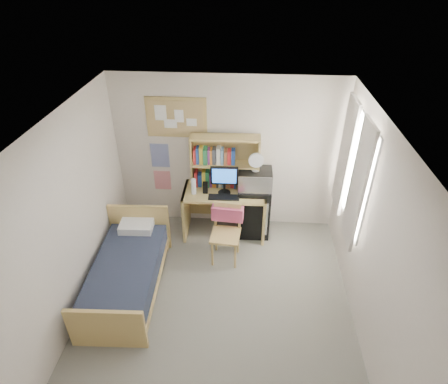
# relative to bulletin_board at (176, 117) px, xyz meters

# --- Properties ---
(floor) EXTENTS (3.60, 4.20, 0.02)m
(floor) POSITION_rel_bulletin_board_xyz_m (0.78, -2.08, -1.93)
(floor) COLOR gray
(floor) RESTS_ON ground
(ceiling) EXTENTS (3.60, 4.20, 0.02)m
(ceiling) POSITION_rel_bulletin_board_xyz_m (0.78, -2.08, 0.68)
(ceiling) COLOR white
(ceiling) RESTS_ON wall_back
(wall_back) EXTENTS (3.60, 0.04, 2.60)m
(wall_back) POSITION_rel_bulletin_board_xyz_m (0.78, 0.02, -0.62)
(wall_back) COLOR silver
(wall_back) RESTS_ON floor
(wall_left) EXTENTS (0.04, 4.20, 2.60)m
(wall_left) POSITION_rel_bulletin_board_xyz_m (-1.02, -2.08, -0.62)
(wall_left) COLOR silver
(wall_left) RESTS_ON floor
(wall_right) EXTENTS (0.04, 4.20, 2.60)m
(wall_right) POSITION_rel_bulletin_board_xyz_m (2.58, -2.08, -0.62)
(wall_right) COLOR silver
(wall_right) RESTS_ON floor
(window_unit) EXTENTS (0.10, 1.40, 1.70)m
(window_unit) POSITION_rel_bulletin_board_xyz_m (2.53, -0.88, -0.32)
(window_unit) COLOR white
(window_unit) RESTS_ON wall_right
(curtain_left) EXTENTS (0.04, 0.55, 1.70)m
(curtain_left) POSITION_rel_bulletin_board_xyz_m (2.50, -1.28, -0.32)
(curtain_left) COLOR silver
(curtain_left) RESTS_ON wall_right
(curtain_right) EXTENTS (0.04, 0.55, 1.70)m
(curtain_right) POSITION_rel_bulletin_board_xyz_m (2.50, -0.48, -0.32)
(curtain_right) COLOR silver
(curtain_right) RESTS_ON wall_right
(bulletin_board) EXTENTS (0.94, 0.03, 0.64)m
(bulletin_board) POSITION_rel_bulletin_board_xyz_m (0.00, 0.00, 0.00)
(bulletin_board) COLOR tan
(bulletin_board) RESTS_ON wall_back
(poster_wave) EXTENTS (0.30, 0.01, 0.42)m
(poster_wave) POSITION_rel_bulletin_board_xyz_m (-0.32, 0.01, -0.67)
(poster_wave) COLOR navy
(poster_wave) RESTS_ON wall_back
(poster_japan) EXTENTS (0.28, 0.01, 0.36)m
(poster_japan) POSITION_rel_bulletin_board_xyz_m (-0.32, 0.01, -1.14)
(poster_japan) COLOR red
(poster_japan) RESTS_ON wall_back
(desk) EXTENTS (1.34, 0.69, 0.83)m
(desk) POSITION_rel_bulletin_board_xyz_m (0.76, -0.34, -1.51)
(desk) COLOR tan
(desk) RESTS_ON floor
(desk_chair) EXTENTS (0.51, 0.51, 0.94)m
(desk_chair) POSITION_rel_bulletin_board_xyz_m (0.83, -1.00, -1.45)
(desk_chair) COLOR tan
(desk_chair) RESTS_ON floor
(mini_fridge) EXTENTS (0.54, 0.54, 0.90)m
(mini_fridge) POSITION_rel_bulletin_board_xyz_m (1.24, -0.27, -1.47)
(mini_fridge) COLOR black
(mini_fridge) RESTS_ON floor
(bed) EXTENTS (0.96, 1.82, 0.49)m
(bed) POSITION_rel_bulletin_board_xyz_m (-0.50, -1.73, -1.67)
(bed) COLOR #1C2233
(bed) RESTS_ON floor
(hutch) EXTENTS (1.08, 0.30, 0.88)m
(hutch) POSITION_rel_bulletin_board_xyz_m (0.76, -0.19, -0.65)
(hutch) COLOR tan
(hutch) RESTS_ON desk
(monitor) EXTENTS (0.43, 0.04, 0.46)m
(monitor) POSITION_rel_bulletin_board_xyz_m (0.77, -0.40, -0.86)
(monitor) COLOR black
(monitor) RESTS_ON desk
(keyboard) EXTENTS (0.49, 0.16, 0.02)m
(keyboard) POSITION_rel_bulletin_board_xyz_m (0.77, -0.54, -1.08)
(keyboard) COLOR black
(keyboard) RESTS_ON desk
(speaker_left) EXTENTS (0.08, 0.08, 0.18)m
(speaker_left) POSITION_rel_bulletin_board_xyz_m (0.47, -0.40, -1.00)
(speaker_left) COLOR black
(speaker_left) RESTS_ON desk
(speaker_right) EXTENTS (0.08, 0.08, 0.18)m
(speaker_right) POSITION_rel_bulletin_board_xyz_m (1.07, -0.39, -1.00)
(speaker_right) COLOR black
(speaker_right) RESTS_ON desk
(water_bottle) EXTENTS (0.08, 0.08, 0.26)m
(water_bottle) POSITION_rel_bulletin_board_xyz_m (0.29, -0.45, -0.96)
(water_bottle) COLOR white
(water_bottle) RESTS_ON desk
(hoodie) EXTENTS (0.49, 0.19, 0.23)m
(hoodie) POSITION_rel_bulletin_board_xyz_m (0.85, -0.80, -1.19)
(hoodie) COLOR #D45076
(hoodie) RESTS_ON desk_chair
(microwave) EXTENTS (0.53, 0.41, 0.30)m
(microwave) POSITION_rel_bulletin_board_xyz_m (1.24, -0.29, -0.87)
(microwave) COLOR silver
(microwave) RESTS_ON mini_fridge
(desk_fan) EXTENTS (0.23, 0.23, 0.29)m
(desk_fan) POSITION_rel_bulletin_board_xyz_m (1.24, -0.29, -0.58)
(desk_fan) COLOR white
(desk_fan) RESTS_ON microwave
(pillow) EXTENTS (0.50, 0.36, 0.12)m
(pillow) POSITION_rel_bulletin_board_xyz_m (-0.53, -0.98, -1.37)
(pillow) COLOR white
(pillow) RESTS_ON bed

